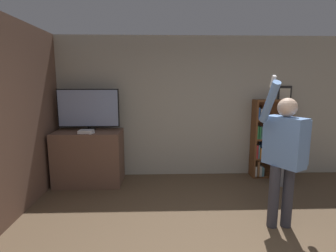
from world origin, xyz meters
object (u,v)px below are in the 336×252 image
object	(u,v)px
waste_bin	(281,173)
television	(88,109)
game_console	(86,132)
bookshelf	(267,140)
person	(284,150)

from	to	relation	value
waste_bin	television	bearing A→B (deg)	175.83
game_console	bookshelf	size ratio (longest dim) A/B	0.16
game_console	waste_bin	distance (m)	3.58
game_console	waste_bin	size ratio (longest dim) A/B	0.60
game_console	person	size ratio (longest dim) A/B	0.12
game_console	bookshelf	distance (m)	3.40
television	game_console	size ratio (longest dim) A/B	4.62
television	person	world-z (taller)	person
television	game_console	distance (m)	0.45
bookshelf	waste_bin	bearing A→B (deg)	-72.27
game_console	waste_bin	bearing A→B (deg)	0.26
television	waste_bin	world-z (taller)	television
person	waste_bin	xyz separation A→B (m)	(0.69, 1.42, -0.81)
game_console	bookshelf	xyz separation A→B (m)	(3.36, 0.43, -0.27)
person	bookshelf	bearing A→B (deg)	132.33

